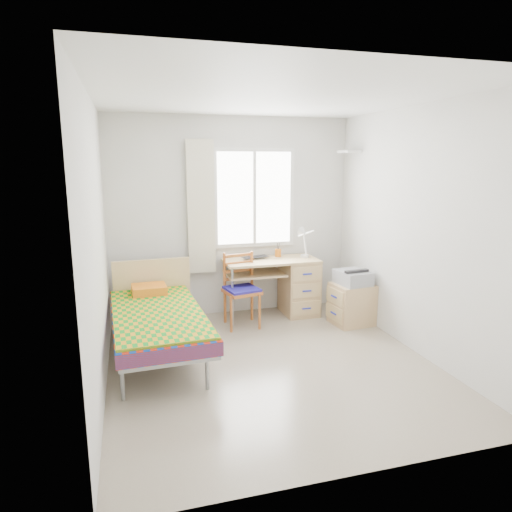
{
  "coord_description": "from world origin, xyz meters",
  "views": [
    {
      "loc": [
        -1.32,
        -4.11,
        2.02
      ],
      "look_at": [
        -0.01,
        0.55,
        1.02
      ],
      "focal_mm": 32.0,
      "sensor_mm": 36.0,
      "label": 1
    }
  ],
  "objects_px": {
    "bed": "(157,316)",
    "cabinet": "(352,304)",
    "chair": "(241,285)",
    "printer": "(353,277)",
    "desk": "(294,284)"
  },
  "relations": [
    {
      "from": "bed",
      "to": "cabinet",
      "type": "xyz_separation_m",
      "value": [
        2.42,
        0.25,
        -0.15
      ]
    },
    {
      "from": "bed",
      "to": "chair",
      "type": "distance_m",
      "value": 1.24
    },
    {
      "from": "cabinet",
      "to": "printer",
      "type": "xyz_separation_m",
      "value": [
        0.0,
        0.01,
        0.35
      ]
    },
    {
      "from": "chair",
      "to": "cabinet",
      "type": "distance_m",
      "value": 1.41
    },
    {
      "from": "desk",
      "to": "printer",
      "type": "bearing_deg",
      "value": -44.86
    },
    {
      "from": "desk",
      "to": "bed",
      "type": "bearing_deg",
      "value": -155.89
    },
    {
      "from": "chair",
      "to": "printer",
      "type": "relative_size",
      "value": 2.03
    },
    {
      "from": "bed",
      "to": "cabinet",
      "type": "distance_m",
      "value": 2.44
    },
    {
      "from": "chair",
      "to": "cabinet",
      "type": "bearing_deg",
      "value": -26.11
    },
    {
      "from": "chair",
      "to": "printer",
      "type": "height_order",
      "value": "chair"
    },
    {
      "from": "desk",
      "to": "chair",
      "type": "height_order",
      "value": "chair"
    },
    {
      "from": "bed",
      "to": "printer",
      "type": "height_order",
      "value": "bed"
    },
    {
      "from": "bed",
      "to": "desk",
      "type": "height_order",
      "value": "bed"
    },
    {
      "from": "desk",
      "to": "cabinet",
      "type": "relative_size",
      "value": 2.35
    },
    {
      "from": "bed",
      "to": "cabinet",
      "type": "bearing_deg",
      "value": 3.26
    }
  ]
}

